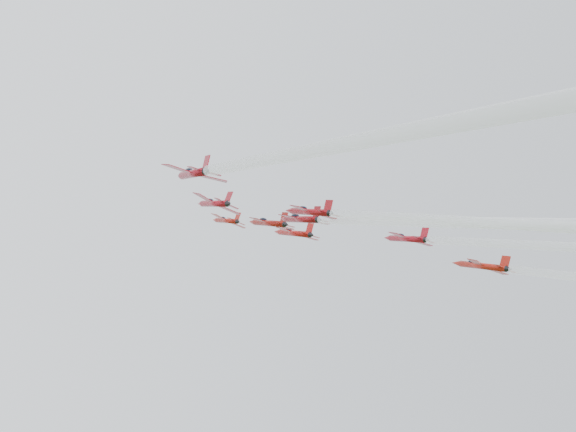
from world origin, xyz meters
TOP-DOWN VIEW (x-y plane):
  - jet_lead at (1.37, 29.30)m, footprint 8.93×11.71m
  - jet_row2_left at (-11.36, 9.84)m, footprint 10.19×13.36m
  - jet_row2_center at (2.33, 12.83)m, footprint 10.31×13.52m
  - jet_row2_right at (10.39, 15.93)m, footprint 10.44×13.69m
  - jet_center at (-1.21, -46.99)m, footprint 9.96×97.13m
  - jet_rear_farleft at (-26.11, -56.52)m, footprint 10.12×98.75m
  - jet_rear_left at (-5.90, -52.01)m, footprint 8.95×87.30m

SIDE VIEW (x-z plane):
  - jet_rear_farleft at x=-26.11m, z-range 82.29..132.38m
  - jet_rear_left at x=-5.90m, z-range 87.44..131.72m
  - jet_center at x=-1.21m, z-range 87.44..136.72m
  - jet_row2_left at x=-11.36m, z-range 136.75..144.20m
  - jet_row2_center at x=2.33m, z-range 138.20..145.73m
  - jet_row2_right at x=10.39m, z-range 139.69..147.32m
  - jet_lead at x=1.37m, z-range 146.90..153.42m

